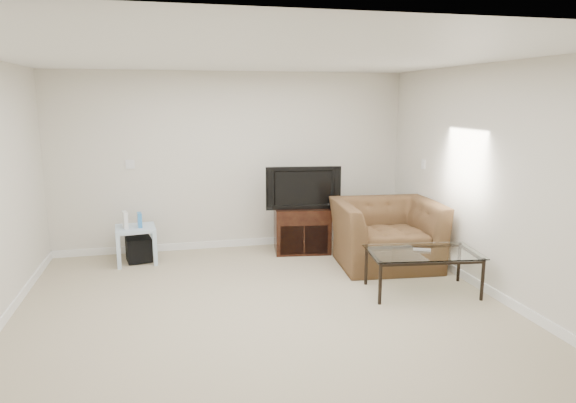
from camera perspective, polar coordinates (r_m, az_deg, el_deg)
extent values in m
plane|color=tan|center=(5.26, -2.39, -12.45)|extent=(5.00, 5.00, 0.00)
plane|color=white|center=(4.83, -2.64, 15.83)|extent=(5.00, 5.00, 0.00)
cube|color=silver|center=(7.34, -6.14, 4.45)|extent=(5.00, 0.02, 2.50)
cube|color=silver|center=(5.88, 22.19, 1.98)|extent=(0.02, 5.00, 2.50)
cube|color=white|center=(7.29, -17.13, 3.97)|extent=(0.12, 0.02, 0.12)
cube|color=white|center=(7.23, 14.83, 4.03)|extent=(0.02, 0.09, 0.13)
cube|color=white|center=(7.15, 15.56, -3.86)|extent=(0.02, 0.08, 0.12)
cube|color=black|center=(7.15, 1.61, -1.55)|extent=(0.46, 0.35, 0.06)
imported|color=black|center=(7.08, 1.61, 1.64)|extent=(0.97, 0.31, 0.59)
cube|color=black|center=(7.09, -16.23, -5.10)|extent=(0.36, 0.36, 0.31)
cube|color=white|center=(6.95, -17.64, -1.95)|extent=(0.08, 0.17, 0.22)
cube|color=#337FCC|center=(6.95, -16.16, -1.98)|extent=(0.07, 0.14, 0.19)
imported|color=#4F311C|center=(6.72, 10.89, -2.30)|extent=(1.36, 0.95, 1.12)
cube|color=#B2B2B7|center=(5.90, 14.67, -5.19)|extent=(0.19, 0.12, 0.02)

